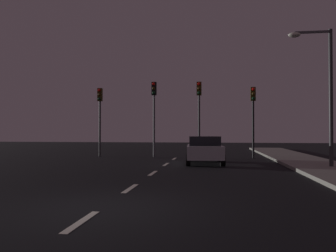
# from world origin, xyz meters

# --- Properties ---
(ground_plane) EXTENTS (80.00, 80.00, 0.00)m
(ground_plane) POSITION_xyz_m (0.00, 7.00, 0.00)
(ground_plane) COLOR black
(lane_stripe_nearest) EXTENTS (0.16, 1.60, 0.01)m
(lane_stripe_nearest) POSITION_xyz_m (0.00, -1.20, 0.00)
(lane_stripe_nearest) COLOR silver
(lane_stripe_nearest) RESTS_ON ground_plane
(lane_stripe_second) EXTENTS (0.16, 1.60, 0.01)m
(lane_stripe_second) POSITION_xyz_m (0.00, 2.60, 0.00)
(lane_stripe_second) COLOR silver
(lane_stripe_second) RESTS_ON ground_plane
(lane_stripe_third) EXTENTS (0.16, 1.60, 0.01)m
(lane_stripe_third) POSITION_xyz_m (0.00, 6.40, 0.00)
(lane_stripe_third) COLOR silver
(lane_stripe_third) RESTS_ON ground_plane
(lane_stripe_fourth) EXTENTS (0.16, 1.60, 0.01)m
(lane_stripe_fourth) POSITION_xyz_m (0.00, 10.20, 0.00)
(lane_stripe_fourth) COLOR silver
(lane_stripe_fourth) RESTS_ON ground_plane
(lane_stripe_fifth) EXTENTS (0.16, 1.60, 0.01)m
(lane_stripe_fifth) POSITION_xyz_m (0.00, 14.00, 0.00)
(lane_stripe_fifth) COLOR silver
(lane_stripe_fifth) RESTS_ON ground_plane
(traffic_signal_far_left) EXTENTS (0.32, 0.38, 4.76)m
(traffic_signal_far_left) POSITION_xyz_m (-5.37, 15.20, 3.34)
(traffic_signal_far_left) COLOR #2D2D30
(traffic_signal_far_left) RESTS_ON ground_plane
(traffic_signal_center_left) EXTENTS (0.32, 0.38, 5.12)m
(traffic_signal_center_left) POSITION_xyz_m (-1.53, 15.20, 3.57)
(traffic_signal_center_left) COLOR #4C4C51
(traffic_signal_center_left) RESTS_ON ground_plane
(traffic_signal_center_right) EXTENTS (0.32, 0.38, 5.06)m
(traffic_signal_center_right) POSITION_xyz_m (1.53, 15.20, 3.54)
(traffic_signal_center_right) COLOR #2D2D30
(traffic_signal_center_right) RESTS_ON ground_plane
(traffic_signal_far_right) EXTENTS (0.32, 0.38, 4.65)m
(traffic_signal_far_right) POSITION_xyz_m (5.06, 15.20, 3.27)
(traffic_signal_far_right) COLOR black
(traffic_signal_far_right) RESTS_ON ground_plane
(car_stopped_ahead) EXTENTS (2.16, 4.05, 1.48)m
(car_stopped_ahead) POSITION_xyz_m (2.00, 10.91, 0.76)
(car_stopped_ahead) COLOR silver
(car_stopped_ahead) RESTS_ON ground_plane
(street_lamp_right) EXTENTS (1.95, 0.36, 6.41)m
(street_lamp_right) POSITION_xyz_m (7.47, 8.82, 3.92)
(street_lamp_right) COLOR #2D2D30
(street_lamp_right) RESTS_ON ground_plane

